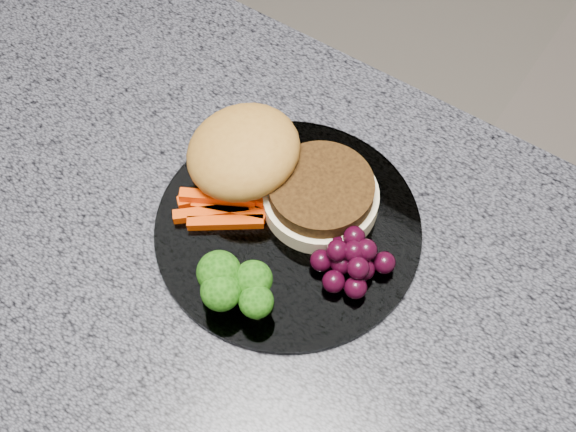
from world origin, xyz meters
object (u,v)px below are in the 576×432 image
object	(u,v)px
island_cabinet	(241,418)
plate	(288,228)
burger	(271,170)
grape_bunch	(351,260)

from	to	relation	value
island_cabinet	plate	size ratio (longest dim) A/B	4.62
island_cabinet	burger	xyz separation A→B (m)	(-0.01, 0.10, 0.50)
island_cabinet	grape_bunch	world-z (taller)	grape_bunch
plate	grape_bunch	distance (m)	0.08
island_cabinet	burger	world-z (taller)	burger
plate	burger	distance (m)	0.06
plate	grape_bunch	world-z (taller)	grape_bunch
grape_bunch	plate	bearing A→B (deg)	175.90
island_cabinet	plate	bearing A→B (deg)	64.73
burger	grape_bunch	bearing A→B (deg)	-37.26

